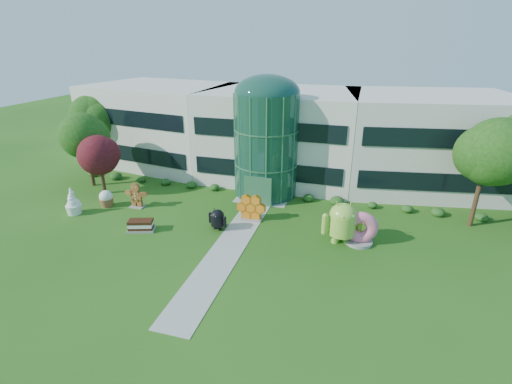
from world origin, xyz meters
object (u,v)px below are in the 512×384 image
(android_green, at_px, (343,220))
(android_black, at_px, (217,218))
(donut, at_px, (360,227))
(gingerbread, at_px, (136,195))

(android_green, bearing_deg, android_black, 160.22)
(android_black, xyz_separation_m, donut, (11.06, 0.98, 0.32))
(donut, distance_m, gingerbread, 19.78)
(android_green, bearing_deg, donut, -13.92)
(donut, xyz_separation_m, gingerbread, (-19.76, 1.00, -0.14))
(android_black, relative_size, gingerbread, 0.78)
(android_green, distance_m, donut, 1.46)
(donut, relative_size, gingerbread, 1.03)
(android_black, bearing_deg, android_green, 19.44)
(donut, bearing_deg, gingerbread, 169.34)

